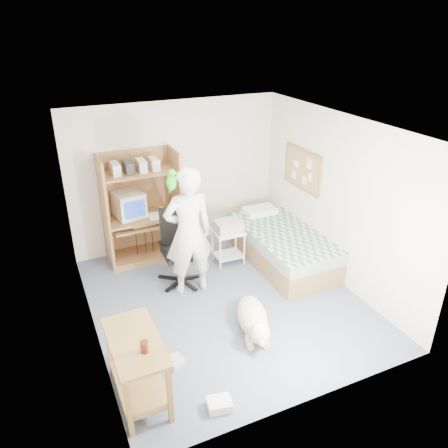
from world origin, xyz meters
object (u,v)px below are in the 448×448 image
object	(u,v)px
side_desk	(137,360)
dog	(253,319)
office_chair	(180,257)
person	(188,232)
computer_hutch	(142,212)
printer_cart	(228,242)
bed	(282,246)

from	to	relation	value
side_desk	dog	xyz separation A→B (m)	(1.60, 0.45, -0.30)
office_chair	dog	xyz separation A→B (m)	(0.45, -1.53, -0.22)
person	dog	world-z (taller)	person
computer_hutch	side_desk	xyz separation A→B (m)	(-0.85, -2.94, -0.33)
office_chair	dog	world-z (taller)	office_chair
person	dog	distance (m)	1.49
side_desk	dog	distance (m)	1.69
computer_hutch	office_chair	distance (m)	1.09
computer_hutch	printer_cart	xyz separation A→B (m)	(1.19, -0.78, -0.44)
dog	printer_cart	size ratio (longest dim) A/B	1.97
computer_hutch	dog	bearing A→B (deg)	-73.25
person	printer_cart	bearing A→B (deg)	-147.09
side_desk	office_chair	bearing A→B (deg)	59.89
office_chair	person	size ratio (longest dim) A/B	0.60
computer_hutch	office_chair	world-z (taller)	computer_hutch
printer_cart	person	bearing A→B (deg)	-148.71
bed	side_desk	world-z (taller)	side_desk
printer_cart	office_chair	bearing A→B (deg)	-167.53
bed	office_chair	xyz separation A→B (m)	(-1.70, 0.16, 0.12)
office_chair	computer_hutch	bearing A→B (deg)	109.86
computer_hutch	side_desk	size ratio (longest dim) A/B	1.80
side_desk	dog	bearing A→B (deg)	15.61
person	office_chair	bearing A→B (deg)	-78.77
side_desk	printer_cart	distance (m)	2.97
computer_hutch	office_chair	xyz separation A→B (m)	(0.30, -0.96, -0.41)
office_chair	bed	bearing A→B (deg)	-2.77
dog	bed	bearing A→B (deg)	64.56
dog	printer_cart	xyz separation A→B (m)	(0.44, 1.71, 0.19)
computer_hutch	dog	xyz separation A→B (m)	(0.75, -2.49, -0.63)
computer_hutch	printer_cart	distance (m)	1.49
office_chair	person	distance (m)	0.63
office_chair	dog	bearing A→B (deg)	-70.88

